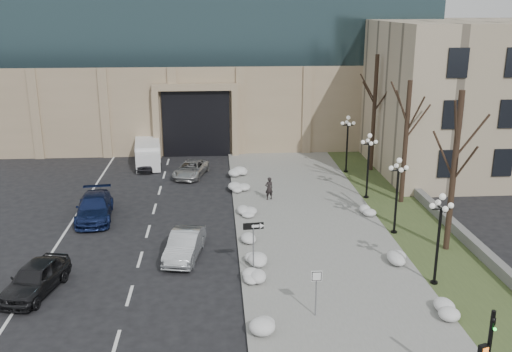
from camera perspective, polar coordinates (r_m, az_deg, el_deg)
The scene contains 31 objects.
sidewalk at distance 35.63m, azimuth 5.49°, elevation -5.01°, with size 9.00×40.00×0.12m, color gray.
curb at distance 35.18m, azimuth -1.78°, elevation -5.21°, with size 0.30×40.00×0.14m, color gray.
grass_strip at distance 37.24m, azimuth 15.44°, elevation -4.60°, with size 4.00×40.00×0.10m, color #3C4C26.
stone_wall at distance 39.58m, azimuth 17.27°, elevation -3.01°, with size 0.50×30.00×0.70m, color slate.
classical_building at distance 53.01m, azimuth 23.37°, elevation 7.58°, with size 22.00×18.12×12.00m.
car_a at distance 29.44m, azimuth -21.21°, elevation -9.51°, with size 1.82×4.51×1.54m, color black.
car_b at distance 31.38m, azimuth -7.14°, elevation -6.85°, with size 1.54×4.42×1.46m, color #B5B9BD.
car_c at distance 37.99m, azimuth -15.85°, elevation -3.04°, with size 2.16×5.30×1.54m, color navy.
car_d at distance 45.87m, azimuth -6.53°, elevation 0.70°, with size 2.05×4.45×1.24m, color #B4B4B4.
car_e at distance 48.43m, azimuth -10.75°, elevation 1.39°, with size 1.47×3.66×1.25m, color #2F2E33.
pedestrian at distance 39.77m, azimuth 1.31°, elevation -1.24°, with size 0.59×0.39×1.63m, color black.
box_truck at distance 49.83m, azimuth -10.76°, elevation 2.16°, with size 2.68×6.12×1.88m.
one_way_sign at distance 28.45m, azimuth 0.09°, elevation -5.64°, with size 1.09×0.31×2.90m.
keep_sign at distance 25.20m, azimuth 6.06°, elevation -10.65°, with size 0.49×0.07×2.27m.
snow_clump_b at distance 24.67m, azimuth 0.54°, elevation -14.86°, with size 1.10×1.60×0.36m, color silver.
snow_clump_c at distance 28.73m, azimuth -0.48°, elevation -9.99°, with size 1.10×1.60×0.36m, color silver.
snow_clump_d at distance 33.32m, azimuth -1.15°, elevation -6.08°, with size 1.10×1.60×0.36m, color silver.
snow_clump_e at distance 36.95m, azimuth -1.19°, elevation -3.72°, with size 1.10×1.60×0.36m, color silver.
snow_clump_f at distance 41.68m, azimuth -1.59°, elevation -1.31°, with size 1.10×1.60×0.36m, color silver.
snow_clump_g at distance 45.65m, azimuth -1.78°, elevation 0.31°, with size 1.10×1.60×0.36m, color silver.
snow_clump_h at distance 26.98m, azimuth 18.63°, elevation -12.85°, with size 1.10×1.60×0.36m, color silver.
snow_clump_i at distance 31.79m, azimuth 14.17°, elevation -7.79°, with size 1.10×1.60×0.36m, color silver.
snow_clump_j at distance 37.76m, azimuth 10.95°, elevation -3.58°, with size 1.10×1.60×0.36m, color silver.
snow_clump_k at distance 30.18m, azimuth -0.26°, elevation -8.61°, with size 1.10×1.60×0.36m, color silver.
lamppost_a at distance 28.63m, azimuth 17.88°, elevation -4.87°, with size 1.18×1.18×4.76m.
lamppost_b at distance 34.38m, azimuth 13.96°, elevation -0.93°, with size 1.18×1.18×4.76m.
lamppost_c at distance 40.35m, azimuth 11.19°, elevation 1.87°, with size 1.18×1.18×4.76m.
lamppost_d at distance 46.47m, azimuth 9.13°, elevation 3.94°, with size 1.18×1.18×4.76m.
tree_near at distance 32.18m, azimuth 19.38°, elevation 2.50°, with size 3.20×3.20×9.00m.
tree_mid at distance 39.52m, azimuth 14.85°, elevation 4.94°, with size 3.20×3.20×8.50m.
tree_far at distance 46.92m, azimuth 11.81°, elevation 7.75°, with size 3.20×3.20×9.50m.
Camera 1 is at (-2.25, -18.59, 13.25)m, focal length 40.00 mm.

